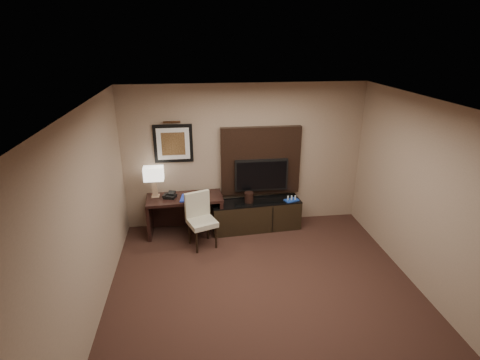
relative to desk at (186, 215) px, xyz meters
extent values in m
cube|color=black|center=(1.14, -2.15, -0.37)|extent=(4.50, 5.00, 0.01)
cube|color=silver|center=(1.14, -2.15, 2.33)|extent=(4.50, 5.00, 0.01)
cube|color=gray|center=(1.14, 0.35, 0.98)|extent=(4.50, 0.01, 2.70)
cube|color=gray|center=(-1.11, -2.15, 0.98)|extent=(0.01, 5.00, 2.70)
cube|color=gray|center=(3.39, -2.15, 0.98)|extent=(0.01, 5.00, 2.70)
cube|color=black|center=(0.00, 0.00, 0.00)|extent=(1.39, 0.66, 0.73)
cube|color=black|center=(1.32, 0.00, -0.08)|extent=(1.69, 0.59, 0.57)
cube|color=black|center=(1.44, 0.29, 0.90)|extent=(1.50, 0.12, 1.30)
cube|color=black|center=(1.44, 0.19, 0.65)|extent=(1.00, 0.08, 0.60)
cube|color=black|center=(-0.16, 0.33, 1.28)|extent=(0.70, 0.04, 0.70)
cylinder|color=#402514|center=(-0.16, 0.29, 1.68)|extent=(0.04, 0.04, 0.30)
cube|color=#1C33B7|center=(0.06, -0.08, 0.38)|extent=(0.29, 0.36, 0.02)
imported|color=beige|center=(0.16, -0.06, 0.49)|extent=(0.18, 0.08, 0.24)
cylinder|color=black|center=(1.18, -0.02, 0.30)|extent=(0.21, 0.21, 0.19)
camera|label=1|loc=(0.23, -6.29, 3.11)|focal=28.00mm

